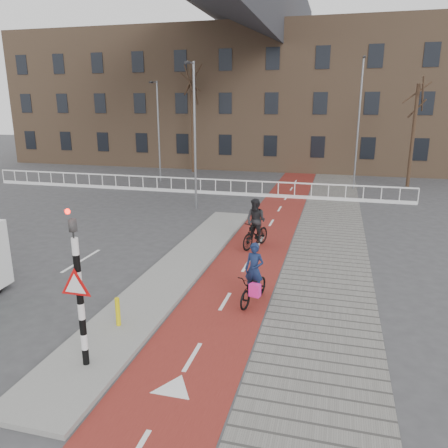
# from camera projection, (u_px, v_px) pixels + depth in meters

# --- Properties ---
(ground) EXTENTS (120.00, 120.00, 0.00)m
(ground) POSITION_uv_depth(u_px,v_px,m) (150.00, 328.00, 11.28)
(ground) COLOR #38383A
(ground) RESTS_ON ground
(bike_lane) EXTENTS (2.50, 60.00, 0.01)m
(bike_lane) POSITION_uv_depth(u_px,v_px,m) (268.00, 228.00, 20.24)
(bike_lane) COLOR maroon
(bike_lane) RESTS_ON ground
(sidewalk) EXTENTS (3.00, 60.00, 0.01)m
(sidewalk) POSITION_uv_depth(u_px,v_px,m) (330.00, 233.00, 19.56)
(sidewalk) COLOR slate
(sidewalk) RESTS_ON ground
(curb_island) EXTENTS (1.80, 16.00, 0.12)m
(curb_island) POSITION_uv_depth(u_px,v_px,m) (178.00, 269.00, 15.16)
(curb_island) COLOR gray
(curb_island) RESTS_ON ground
(traffic_signal) EXTENTS (0.80, 0.80, 3.68)m
(traffic_signal) POSITION_uv_depth(u_px,v_px,m) (78.00, 285.00, 9.01)
(traffic_signal) COLOR black
(traffic_signal) RESTS_ON curb_island
(bollard) EXTENTS (0.12, 0.12, 0.75)m
(bollard) POSITION_uv_depth(u_px,v_px,m) (118.00, 312.00, 11.08)
(bollard) COLOR #DAC60C
(bollard) RESTS_ON curb_island
(cyclist_near) EXTENTS (0.97, 1.80, 1.80)m
(cyclist_near) POSITION_uv_depth(u_px,v_px,m) (254.00, 283.00, 12.56)
(cyclist_near) COLOR black
(cyclist_near) RESTS_ON bike_lane
(cyclist_far) EXTENTS (1.15, 1.92, 1.99)m
(cyclist_far) POSITION_uv_depth(u_px,v_px,m) (256.00, 228.00, 17.36)
(cyclist_far) COLOR black
(cyclist_far) RESTS_ON bike_lane
(railing) EXTENTS (28.00, 0.10, 0.99)m
(railing) POSITION_uv_depth(u_px,v_px,m) (186.00, 188.00, 28.26)
(railing) COLOR silver
(railing) RESTS_ON ground
(townhouse_row) EXTENTS (46.00, 10.00, 15.90)m
(townhouse_row) POSITION_uv_depth(u_px,v_px,m) (259.00, 78.00, 39.76)
(townhouse_row) COLOR #7F6047
(townhouse_row) RESTS_ON ground
(tree_mid) EXTENTS (0.28, 0.28, 8.25)m
(tree_mid) POSITION_uv_depth(u_px,v_px,m) (192.00, 122.00, 35.90)
(tree_mid) COLOR #2F2015
(tree_mid) RESTS_ON ground
(tree_right) EXTENTS (0.24, 0.24, 6.84)m
(tree_right) POSITION_uv_depth(u_px,v_px,m) (413.00, 137.00, 29.43)
(tree_right) COLOR #2F2015
(tree_right) RESTS_ON ground
(streetlight_near) EXTENTS (0.12, 0.12, 7.66)m
(streetlight_near) POSITION_uv_depth(u_px,v_px,m) (195.00, 138.00, 23.08)
(streetlight_near) COLOR slate
(streetlight_near) RESTS_ON ground
(streetlight_left) EXTENTS (0.12, 0.12, 7.12)m
(streetlight_left) POSITION_uv_depth(u_px,v_px,m) (159.00, 133.00, 31.46)
(streetlight_left) COLOR slate
(streetlight_left) RESTS_ON ground
(streetlight_right) EXTENTS (0.12, 0.12, 8.47)m
(streetlight_right) POSITION_uv_depth(u_px,v_px,m) (358.00, 125.00, 28.46)
(streetlight_right) COLOR slate
(streetlight_right) RESTS_ON ground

